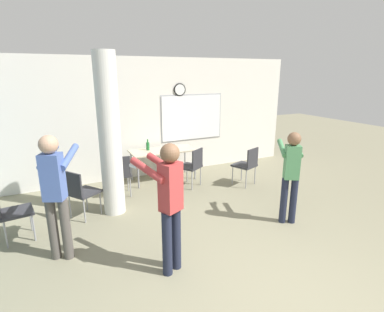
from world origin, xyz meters
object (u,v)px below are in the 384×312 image
at_px(chair_table_right, 192,165).
at_px(chair_near_pillar, 81,190).
at_px(chair_table_left, 120,172).
at_px(person_watching_back, 55,188).
at_px(chair_by_left_wall, 10,209).
at_px(folding_table, 163,152).
at_px(person_playing_front, 169,199).
at_px(chair_mid_room, 247,163).
at_px(person_playing_side, 291,171).
at_px(bottle_on_table, 148,146).

height_order(chair_table_right, chair_near_pillar, same).
distance_m(chair_table_left, person_watching_back, 2.18).
height_order(chair_table_left, chair_by_left_wall, same).
height_order(folding_table, person_watching_back, person_watching_back).
bearing_deg(person_playing_front, chair_mid_room, 37.79).
bearing_deg(person_playing_side, chair_by_left_wall, 162.25).
distance_m(bottle_on_table, chair_table_left, 1.10).
height_order(chair_by_left_wall, chair_near_pillar, same).
relative_size(chair_by_left_wall, person_playing_side, 0.56).
bearing_deg(person_playing_front, chair_near_pillar, 112.97).
relative_size(bottle_on_table, chair_table_left, 0.29).
bearing_deg(chair_near_pillar, person_watching_back, -109.16).
height_order(bottle_on_table, chair_near_pillar, bottle_on_table).
distance_m(chair_table_right, person_playing_front, 2.97).
distance_m(chair_table_right, chair_near_pillar, 2.42).
bearing_deg(chair_mid_room, chair_table_left, 167.32).
bearing_deg(folding_table, person_playing_front, -109.03).
relative_size(folding_table, chair_by_left_wall, 1.72).
relative_size(bottle_on_table, person_playing_side, 0.16).
relative_size(chair_mid_room, person_playing_front, 0.52).
height_order(chair_mid_room, chair_by_left_wall, same).
xyz_separation_m(chair_table_left, chair_near_pillar, (-0.82, -0.66, 0.00)).
relative_size(chair_table_right, chair_by_left_wall, 1.00).
bearing_deg(person_playing_front, chair_table_left, 90.61).
distance_m(chair_by_left_wall, chair_near_pillar, 1.07).
bearing_deg(person_watching_back, bottle_on_table, 50.35).
relative_size(chair_by_left_wall, person_playing_front, 0.52).
xyz_separation_m(chair_by_left_wall, chair_near_pillar, (1.01, 0.33, 0.00)).
relative_size(person_playing_side, person_playing_front, 0.93).
bearing_deg(chair_table_left, chair_near_pillar, -140.97).
height_order(folding_table, chair_by_left_wall, chair_by_left_wall).
relative_size(chair_table_left, person_playing_side, 0.56).
xyz_separation_m(folding_table, person_playing_front, (-1.10, -3.20, 0.31)).
relative_size(folding_table, chair_mid_room, 1.72).
distance_m(folding_table, person_playing_front, 3.40).
height_order(chair_mid_room, chair_table_left, same).
height_order(chair_table_left, chair_near_pillar, same).
relative_size(folding_table, person_watching_back, 0.87).
relative_size(chair_table_left, person_playing_front, 0.52).
xyz_separation_m(chair_table_left, person_playing_front, (0.03, -2.66, 0.48)).
xyz_separation_m(folding_table, person_playing_side, (1.16, -2.85, 0.24)).
distance_m(bottle_on_table, chair_near_pillar, 2.13).
height_order(chair_mid_room, person_playing_front, person_playing_front).
bearing_deg(chair_table_right, chair_mid_room, -21.75).
height_order(chair_table_right, person_playing_front, person_playing_front).
xyz_separation_m(chair_table_left, person_watching_back, (-1.19, -1.75, 0.50)).
xyz_separation_m(chair_table_right, chair_near_pillar, (-2.36, -0.51, 0.00)).
height_order(bottle_on_table, person_playing_side, person_playing_side).
bearing_deg(chair_mid_room, chair_table_right, 158.25).
bearing_deg(person_playing_front, chair_by_left_wall, 138.11).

